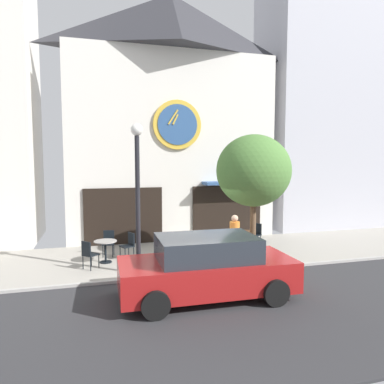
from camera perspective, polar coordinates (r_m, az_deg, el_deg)
The scene contains 15 objects.
ground_plane at distance 10.39m, azimuth 2.26°, elevation -14.15°, with size 29.09×10.19×0.13m.
clock_building at distance 15.92m, azimuth -3.28°, elevation 12.58°, with size 9.00×3.24×10.55m.
neighbor_building_right at distance 20.27m, azimuth 20.99°, elevation 13.97°, with size 6.80×3.48×13.28m.
street_lamp at distance 10.55m, azimuth -8.80°, elevation -1.08°, with size 0.36×0.36×4.48m.
street_tree at distance 11.79m, azimuth 9.98°, elevation 3.38°, with size 2.51×2.26×4.26m.
cafe_table_center_left at distance 12.21m, azimuth -13.86°, elevation -8.60°, with size 0.75×0.75×0.74m.
cafe_table_near_curb at distance 12.51m, azimuth -2.85°, elevation -8.17°, with size 0.74×0.74×0.73m.
cafe_table_rightmost at distance 13.65m, azimuth 8.72°, elevation -7.19°, with size 0.71×0.71×0.72m.
cafe_chair_outer at distance 12.85m, azimuth 7.30°, elevation -7.85°, with size 0.56×0.56×0.90m.
cafe_chair_near_lamp at distance 13.05m, azimuth -13.38°, elevation -7.74°, with size 0.46×0.46×0.90m.
cafe_chair_mid_row at distance 14.38m, azimuth 10.33°, elevation -6.50°, with size 0.54×0.54×0.90m.
cafe_chair_facing_wall at distance 11.61m, azimuth -16.41°, elevation -9.43°, with size 0.57×0.57×0.90m.
cafe_chair_left_end at distance 12.53m, azimuth -10.20°, elevation -8.23°, with size 0.53×0.53×0.90m.
pedestrian_orange at distance 11.49m, azimuth 6.91°, elevation -7.70°, with size 0.42×0.42×1.67m.
parked_car_red at distance 8.92m, azimuth 2.41°, elevation -12.13°, with size 4.34×2.09×1.55m.
Camera 1 is at (-3.00, -9.74, 3.41)m, focal length 32.88 mm.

